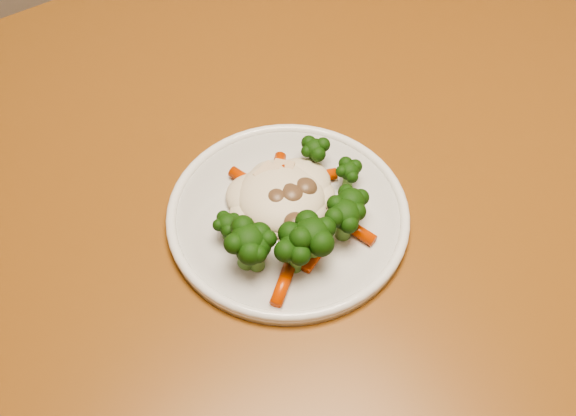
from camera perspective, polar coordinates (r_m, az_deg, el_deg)
The scene contains 3 objects.
dining_table at distance 0.83m, azimuth -3.85°, elevation -2.43°, with size 1.25×0.89×0.75m.
plate at distance 0.72m, azimuth 0.00°, elevation -0.70°, with size 0.24×0.24×0.01m, color white.
meal at distance 0.68m, azimuth 0.37°, elevation -0.65°, with size 0.17×0.17×0.05m.
Camera 1 is at (0.17, -0.13, 1.33)m, focal length 45.00 mm.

